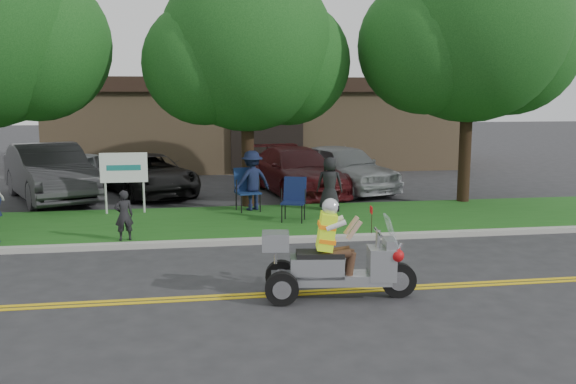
{
  "coord_description": "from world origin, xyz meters",
  "views": [
    {
      "loc": [
        -1.05,
        -10.14,
        3.29
      ],
      "look_at": [
        0.85,
        2.0,
        1.32
      ],
      "focal_mm": 38.0,
      "sensor_mm": 36.0,
      "label": 1
    }
  ],
  "objects": [
    {
      "name": "centerline_near",
      "position": [
        0.0,
        -0.58,
        0.01
      ],
      "size": [
        60.0,
        0.1,
        0.01
      ],
      "primitive_type": "cube",
      "color": "gold",
      "rests_on": "ground"
    },
    {
      "name": "trike_scooter",
      "position": [
        1.14,
        -0.79,
        0.58
      ],
      "size": [
        2.53,
        0.93,
        1.65
      ],
      "rotation": [
        0.0,
        0.0,
        -0.13
      ],
      "color": "black",
      "rests_on": "ground"
    },
    {
      "name": "curb",
      "position": [
        0.0,
        3.05,
        0.06
      ],
      "size": [
        60.0,
        0.25,
        0.12
      ],
      "primitive_type": "cube",
      "color": "#A8A89E",
      "rests_on": "ground"
    },
    {
      "name": "commercial_building",
      "position": [
        2.0,
        18.98,
        2.01
      ],
      "size": [
        18.0,
        8.2,
        4.0
      ],
      "color": "#9E7F5B",
      "rests_on": "ground"
    },
    {
      "name": "grass_verge",
      "position": [
        0.0,
        5.2,
        0.06
      ],
      "size": [
        60.0,
        4.0,
        0.1
      ],
      "primitive_type": "cube",
      "color": "#1A5416",
      "rests_on": "ground"
    },
    {
      "name": "centerline_far",
      "position": [
        0.0,
        -0.42,
        0.01
      ],
      "size": [
        60.0,
        0.1,
        0.01
      ],
      "primitive_type": "cube",
      "color": "gold",
      "rests_on": "ground"
    },
    {
      "name": "business_sign",
      "position": [
        -2.9,
        6.6,
        1.26
      ],
      "size": [
        1.25,
        0.06,
        1.75
      ],
      "color": "silver",
      "rests_on": "ground"
    },
    {
      "name": "lawn_chair_a",
      "position": [
        1.47,
        4.95,
        0.73
      ],
      "size": [
        0.75,
        0.76,
        1.11
      ],
      "rotation": [
        0.0,
        0.0,
        -0.33
      ],
      "color": "black",
      "rests_on": "grass_verge"
    },
    {
      "name": "tree_right",
      "position": [
        7.06,
        7.03,
        5.03
      ],
      "size": [
        6.86,
        5.6,
        8.07
      ],
      "color": "#332114",
      "rests_on": "ground"
    },
    {
      "name": "lawn_chair_b",
      "position": [
        0.39,
        6.54,
        0.77
      ],
      "size": [
        0.75,
        0.76,
        1.18
      ],
      "rotation": [
        0.0,
        0.0,
        0.22
      ],
      "color": "black",
      "rests_on": "grass_verge"
    },
    {
      "name": "parked_car_left",
      "position": [
        -5.5,
        9.67,
        0.89
      ],
      "size": [
        3.93,
        5.67,
        1.77
      ],
      "primitive_type": "imported",
      "rotation": [
        0.0,
        0.0,
        0.43
      ],
      "color": "#313033",
      "rests_on": "ground"
    },
    {
      "name": "ground",
      "position": [
        0.0,
        0.0,
        0.0
      ],
      "size": [
        120.0,
        120.0,
        0.0
      ],
      "primitive_type": "plane",
      "color": "#28282B",
      "rests_on": "ground"
    },
    {
      "name": "spectator_chair_b",
      "position": [
        2.69,
        6.24,
        0.85
      ],
      "size": [
        0.81,
        0.62,
        1.48
      ],
      "primitive_type": "imported",
      "rotation": [
        0.0,
        0.0,
        2.92
      ],
      "color": "black",
      "rests_on": "grass_verge"
    },
    {
      "name": "parked_car_mid",
      "position": [
        -2.5,
        10.34,
        0.67
      ],
      "size": [
        3.8,
        5.28,
        1.34
      ],
      "primitive_type": "imported",
      "rotation": [
        0.0,
        0.0,
        0.37
      ],
      "color": "black",
      "rests_on": "ground"
    },
    {
      "name": "child_left",
      "position": [
        -2.59,
        3.4,
        0.66
      ],
      "size": [
        0.46,
        0.36,
        1.12
      ],
      "primitive_type": "imported",
      "rotation": [
        0.0,
        0.0,
        3.4
      ],
      "color": "black",
      "rests_on": "grass_verge"
    },
    {
      "name": "parked_car_far_right",
      "position": [
        4.0,
        10.02,
        0.81
      ],
      "size": [
        3.51,
        5.16,
        1.63
      ],
      "primitive_type": "imported",
      "rotation": [
        0.0,
        0.0,
        0.37
      ],
      "color": "#A3A4AA",
      "rests_on": "ground"
    },
    {
      "name": "tree_mid",
      "position": [
        0.55,
        7.23,
        4.43
      ],
      "size": [
        5.88,
        4.8,
        7.05
      ],
      "color": "#332114",
      "rests_on": "ground"
    },
    {
      "name": "spectator_chair_a",
      "position": [
        0.55,
        6.56,
        0.93
      ],
      "size": [
        1.22,
        0.96,
        1.66
      ],
      "primitive_type": "imported",
      "rotation": [
        0.0,
        0.0,
        3.51
      ],
      "color": "#141C39",
      "rests_on": "grass_verge"
    },
    {
      "name": "parked_car_right",
      "position": [
        2.37,
        9.78,
        0.77
      ],
      "size": [
        3.14,
        5.6,
        1.53
      ],
      "primitive_type": "imported",
      "rotation": [
        0.0,
        0.0,
        0.2
      ],
      "color": "#491114",
      "rests_on": "ground"
    },
    {
      "name": "parked_car_far_left",
      "position": [
        -5.0,
        10.8,
        0.7
      ],
      "size": [
        2.6,
        4.38,
        1.4
      ],
      "primitive_type": "imported",
      "rotation": [
        0.0,
        0.0,
        -0.25
      ],
      "color": "silver",
      "rests_on": "ground"
    }
  ]
}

